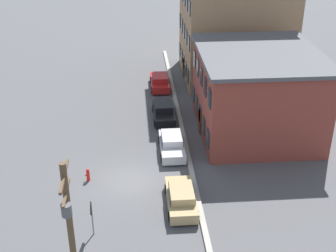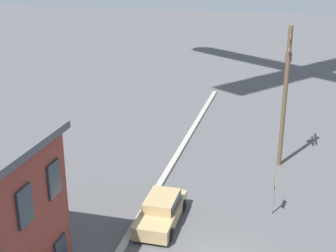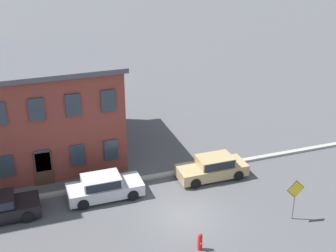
# 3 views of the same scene
# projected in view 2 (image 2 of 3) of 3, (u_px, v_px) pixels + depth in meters

# --- Properties ---
(car_tan) EXTENTS (4.40, 1.92, 1.43)m
(car_tan) POSITION_uv_depth(u_px,v_px,m) (161.00, 209.00, 24.04)
(car_tan) COLOR tan
(car_tan) RESTS_ON ground_plane
(caution_sign) EXTENTS (1.06, 0.08, 2.44)m
(caution_sign) POSITION_uv_depth(u_px,v_px,m) (274.00, 187.00, 24.51)
(caution_sign) COLOR slate
(caution_sign) RESTS_ON ground_plane
(utility_pole) EXTENTS (2.40, 0.44, 9.11)m
(utility_pole) POSITION_uv_depth(u_px,v_px,m) (285.00, 90.00, 29.22)
(utility_pole) COLOR brown
(utility_pole) RESTS_ON ground_plane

